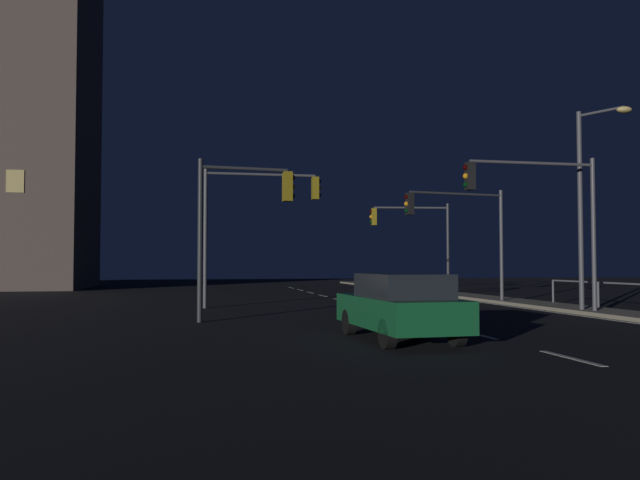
% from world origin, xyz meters
% --- Properties ---
extents(ground_plane, '(112.00, 112.00, 0.00)m').
position_xyz_m(ground_plane, '(0.00, 17.50, 0.00)').
color(ground_plane, black).
rests_on(ground_plane, ground).
extents(sidewalk_right, '(2.02, 77.00, 0.14)m').
position_xyz_m(sidewalk_right, '(7.30, 17.50, 0.07)').
color(sidewalk_right, gray).
rests_on(sidewalk_right, ground).
extents(lane_markings_center, '(0.14, 50.00, 0.01)m').
position_xyz_m(lane_markings_center, '(0.00, 21.00, 0.01)').
color(lane_markings_center, silver).
rests_on(lane_markings_center, ground).
extents(lane_edge_line, '(0.14, 53.00, 0.01)m').
position_xyz_m(lane_edge_line, '(6.04, 22.50, 0.01)').
color(lane_edge_line, silver).
rests_on(lane_edge_line, ground).
extents(car, '(2.04, 4.49, 1.57)m').
position_xyz_m(car, '(-2.31, 12.30, 0.82)').
color(car, '#14592D').
rests_on(car, ground).
extents(traffic_light_far_right, '(5.04, 0.34, 5.45)m').
position_xyz_m(traffic_light_far_right, '(4.70, 18.15, 4.03)').
color(traffic_light_far_right, '#4C4C51').
rests_on(traffic_light_far_right, sidewalk_right).
extents(traffic_light_overhead_east, '(4.90, 0.34, 5.78)m').
position_xyz_m(traffic_light_overhead_east, '(-4.63, 24.12, 4.11)').
color(traffic_light_overhead_east, '#4C4C51').
rests_on(traffic_light_overhead_east, ground).
extents(traffic_light_mid_left, '(4.95, 0.89, 5.05)m').
position_xyz_m(traffic_light_mid_left, '(4.48, 24.40, 3.76)').
color(traffic_light_mid_left, '#4C4C51').
rests_on(traffic_light_mid_left, sidewalk_right).
extents(traffic_light_near_right, '(3.10, 0.51, 5.07)m').
position_xyz_m(traffic_light_near_right, '(-5.60, 18.00, 3.54)').
color(traffic_light_near_right, '#2D3033').
rests_on(traffic_light_near_right, ground).
extents(traffic_light_mid_right, '(4.53, 0.82, 5.10)m').
position_xyz_m(traffic_light_mid_right, '(4.98, 31.89, 3.77)').
color(traffic_light_mid_right, '#38383D').
rests_on(traffic_light_mid_right, sidewalk_right).
extents(street_lamp_mid_block, '(1.13, 1.76, 7.25)m').
position_xyz_m(street_lamp_mid_block, '(6.89, 18.45, 4.51)').
color(street_lamp_mid_block, '#4C4C51').
rests_on(street_lamp_mid_block, sidewalk_right).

